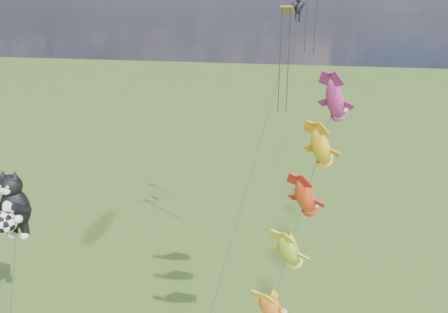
# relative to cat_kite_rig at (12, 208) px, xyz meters

# --- Properties ---
(cat_kite_rig) EXTENTS (2.25, 4.00, 11.28)m
(cat_kite_rig) POSITION_rel_cat_kite_rig_xyz_m (0.00, 0.00, 0.00)
(cat_kite_rig) COLOR brown
(cat_kite_rig) RESTS_ON ground
(fish_windsock_rig) EXTENTS (5.73, 14.99, 19.64)m
(fish_windsock_rig) POSITION_rel_cat_kite_rig_xyz_m (18.63, -2.90, 2.29)
(fish_windsock_rig) COLOR brown
(fish_windsock_rig) RESTS_ON ground
(parafoil_rig) EXTENTS (6.28, 16.75, 25.24)m
(parafoil_rig) POSITION_rel_cat_kite_rig_xyz_m (17.44, 10.10, 11.67)
(parafoil_rig) COLOR brown
(parafoil_rig) RESTS_ON ground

